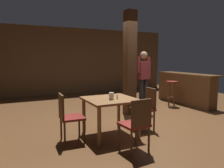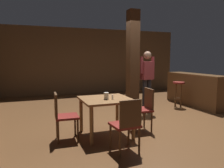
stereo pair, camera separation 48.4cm
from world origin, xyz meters
TOP-DOWN VIEW (x-y plane):
  - ground_plane at (0.00, 0.00)m, footprint 10.80×10.80m
  - wall_back at (0.00, 4.50)m, footprint 8.00×0.10m
  - pillar at (-0.03, 0.50)m, footprint 0.28×0.28m
  - dining_table at (-1.25, -0.82)m, footprint 0.96×0.96m
  - chair_south at (-1.21, -1.73)m, footprint 0.45×0.45m
  - chair_east at (-0.40, -0.82)m, footprint 0.44×0.44m
  - chair_west at (-2.10, -0.80)m, footprint 0.44×0.44m
  - napkin_cup at (-1.28, -0.92)m, footprint 0.09×0.09m
  - salt_shaker at (-1.16, -0.93)m, footprint 0.03×0.03m
  - standing_person at (0.39, 0.45)m, footprint 0.47×0.25m
  - bar_counter at (2.30, 0.79)m, footprint 0.56×2.28m
  - bar_stool_near at (1.70, 0.75)m, footprint 0.36×0.36m

SIDE VIEW (x-z plane):
  - ground_plane at x=0.00m, z-range 0.00..0.00m
  - chair_south at x=-1.21m, z-range 0.06..0.95m
  - chair_east at x=-0.40m, z-range 0.06..0.95m
  - chair_west at x=-2.10m, z-range 0.06..0.95m
  - bar_counter at x=2.30m, z-range 0.01..1.04m
  - bar_stool_near at x=1.70m, z-range 0.20..1.00m
  - dining_table at x=-1.25m, z-range 0.25..1.00m
  - salt_shaker at x=-1.16m, z-range 0.75..0.83m
  - napkin_cup at x=-1.28m, z-range 0.75..0.88m
  - standing_person at x=0.39m, z-range 0.14..1.86m
  - wall_back at x=0.00m, z-range 0.00..2.80m
  - pillar at x=-0.03m, z-range 0.00..2.80m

